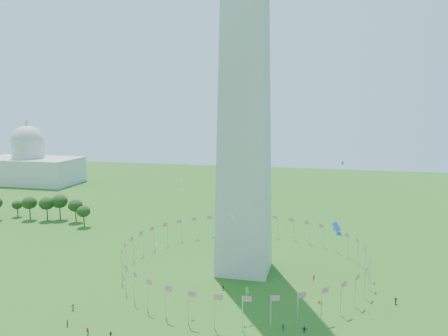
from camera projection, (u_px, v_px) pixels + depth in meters
The scene contains 5 objects.
washington_monument at pixel (246, 9), 134.76m from camera, with size 16.80×16.80×169.00m, color beige, non-canonical shape.
flag_ring at pixel (244, 257), 146.08m from camera, with size 80.24×80.24×9.00m.
capitol_building at pixel (28, 151), 309.26m from camera, with size 70.00×35.00×46.00m, color beige, non-canonical shape.
kites_aloft at pixel (265, 246), 113.10m from camera, with size 87.66×86.82×34.86m.
tree_line_west at pixel (44, 210), 209.12m from camera, with size 55.02×15.72×12.10m.
Camera 1 is at (25.36, -88.23, 54.77)m, focal length 35.00 mm.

